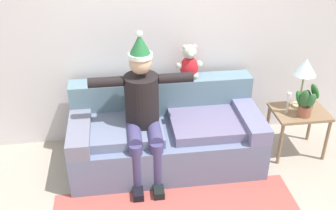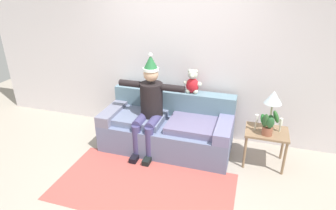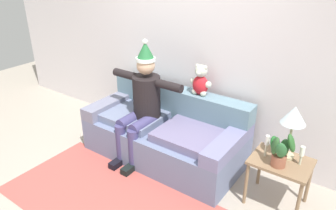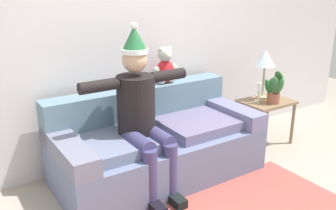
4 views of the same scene
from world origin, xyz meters
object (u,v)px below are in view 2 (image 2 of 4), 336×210
object	(u,v)px
candle_tall	(256,120)
candle_short	(281,123)
couch	(168,127)
table_lamp	(273,99)
person_seated	(149,104)
teddy_bear	(192,82)
potted_plant	(269,123)
side_table	(266,136)

from	to	relation	value
candle_tall	candle_short	distance (m)	0.33
couch	table_lamp	bearing A→B (deg)	0.87
couch	candle_short	world-z (taller)	couch
person_seated	candle_tall	distance (m)	1.54
candle_short	candle_tall	bearing A→B (deg)	-169.52
teddy_bear	potted_plant	world-z (taller)	teddy_bear
potted_plant	candle_tall	world-z (taller)	potted_plant
person_seated	table_lamp	world-z (taller)	person_seated
teddy_bear	candle_tall	xyz separation A→B (m)	(1.00, -0.38, -0.32)
table_lamp	potted_plant	xyz separation A→B (m)	(-0.02, -0.19, -0.28)
person_seated	candle_tall	world-z (taller)	person_seated
table_lamp	potted_plant	bearing A→B (deg)	-97.21
couch	side_table	size ratio (longest dim) A/B	3.41
person_seated	teddy_bear	bearing A→B (deg)	40.27
person_seated	side_table	bearing A→B (deg)	3.31
potted_plant	candle_short	size ratio (longest dim) A/B	1.85
potted_plant	candle_short	bearing A→B (deg)	39.82
side_table	couch	bearing A→B (deg)	177.35
side_table	candle_tall	size ratio (longest dim) A/B	2.42
candle_short	table_lamp	bearing A→B (deg)	160.66
side_table	potted_plant	bearing A→B (deg)	-92.25
side_table	teddy_bear	bearing A→B (deg)	162.70
couch	candle_tall	bearing A→B (deg)	-3.86
potted_plant	side_table	bearing A→B (deg)	87.75
couch	person_seated	bearing A→B (deg)	-145.65
couch	candle_tall	xyz separation A→B (m)	(1.30, -0.09, 0.36)
table_lamp	candle_tall	size ratio (longest dim) A/B	2.37
teddy_bear	potted_plant	size ratio (longest dim) A/B	1.02
couch	potted_plant	bearing A→B (deg)	-6.51
teddy_bear	potted_plant	distance (m)	1.28
couch	teddy_bear	size ratio (longest dim) A/B	5.18
candle_tall	candle_short	size ratio (longest dim) A/B	1.19
potted_plant	teddy_bear	bearing A→B (deg)	158.31
person_seated	table_lamp	size ratio (longest dim) A/B	2.66
person_seated	teddy_bear	size ratio (longest dim) A/B	3.95
table_lamp	candle_tall	world-z (taller)	table_lamp
person_seated	potted_plant	xyz separation A→B (m)	(1.70, -0.00, -0.06)
candle_tall	person_seated	bearing A→B (deg)	-177.08
teddy_bear	table_lamp	distance (m)	1.21
person_seated	candle_short	size ratio (longest dim) A/B	7.46
couch	table_lamp	world-z (taller)	table_lamp
couch	candle_short	bearing A→B (deg)	-0.97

